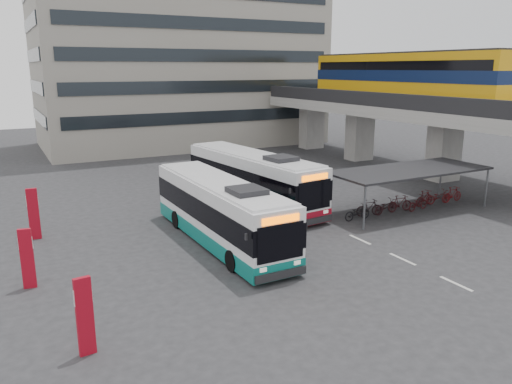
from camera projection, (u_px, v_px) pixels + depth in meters
name	position (u px, v px, depth m)	size (l,w,h in m)	color
ground	(319.00, 248.00, 24.07)	(120.00, 120.00, 0.00)	#28282B
viaduct	(405.00, 95.00, 41.02)	(8.00, 32.00, 9.68)	gray
bike_shelter	(407.00, 189.00, 30.16)	(10.00, 4.00, 2.54)	#595B60
office_block	(179.00, 30.00, 54.65)	(30.00, 15.00, 25.00)	gray
road_markings	(403.00, 259.00, 22.62)	(0.15, 7.60, 0.01)	beige
bus_main	(253.00, 179.00, 31.39)	(3.91, 12.11, 3.52)	white
bus_teal	(220.00, 212.00, 24.52)	(2.67, 11.44, 3.37)	white
pedestrian	(242.00, 252.00, 21.18)	(0.62, 0.41, 1.71)	black
sign_totem_south	(85.00, 315.00, 14.83)	(0.54, 0.22, 2.50)	maroon
sign_totem_mid	(27.00, 258.00, 19.40)	(0.53, 0.24, 2.44)	maroon
sign_totem_north	(34.00, 213.00, 25.00)	(0.57, 0.19, 2.63)	maroon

